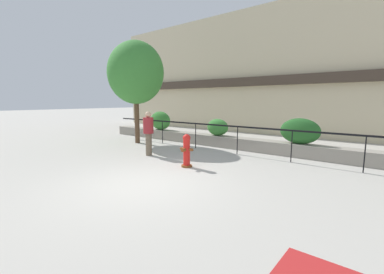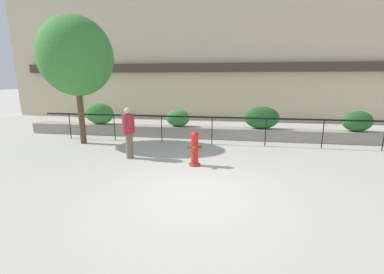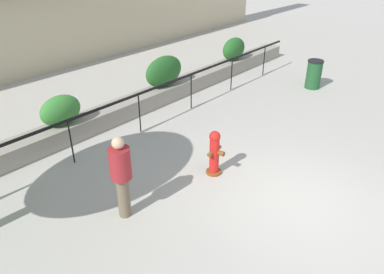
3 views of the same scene
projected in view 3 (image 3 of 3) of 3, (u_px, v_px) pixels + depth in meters
name	position (u px, v px, depth m)	size (l,w,h in m)	color
ground_plane	(303.00, 204.00, 7.63)	(120.00, 120.00, 0.00)	#B2ADA3
planter_wall_low	(115.00, 113.00, 10.98)	(18.00, 0.70, 0.50)	gray
fence_railing_segment	(138.00, 98.00, 9.98)	(15.00, 0.05, 1.15)	black
hedge_bush_1	(61.00, 110.00, 9.56)	(1.11, 0.61, 0.79)	#387F33
hedge_bush_2	(164.00, 71.00, 12.01)	(1.50, 0.57, 0.99)	#235B23
hedge_bush_3	(234.00, 49.00, 14.60)	(1.19, 0.60, 0.87)	#235B23
fire_hydrant	(214.00, 152.00, 8.38)	(0.48, 0.45, 1.08)	brown
pedestrian	(121.00, 173.00, 6.89)	(0.53, 0.53, 1.73)	brown
trash_bin	(314.00, 74.00, 13.24)	(0.55, 0.55, 1.01)	#1E5128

